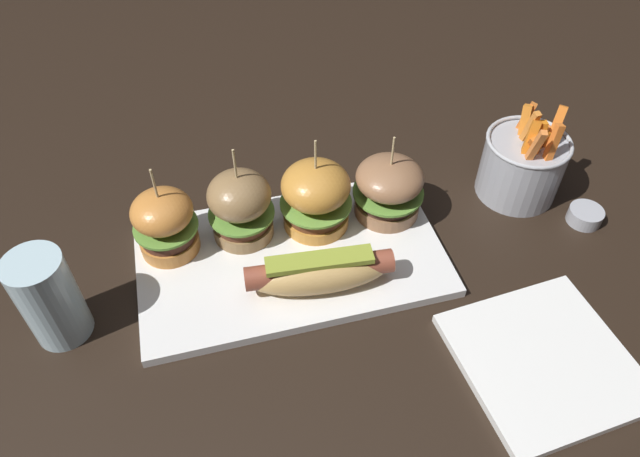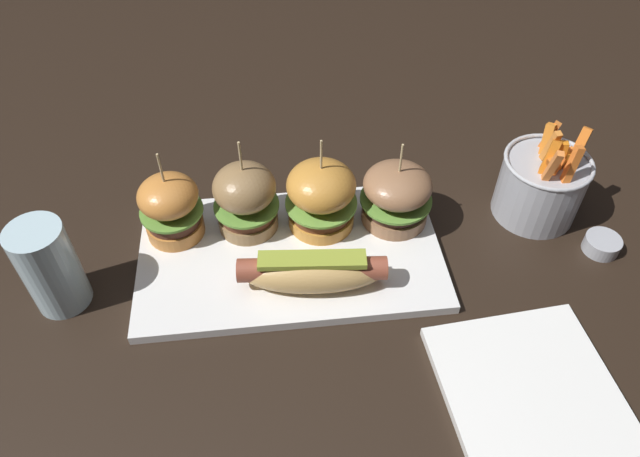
{
  "view_description": "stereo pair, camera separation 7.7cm",
  "coord_description": "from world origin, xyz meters",
  "px_view_note": "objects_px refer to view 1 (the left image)",
  "views": [
    {
      "loc": [
        -0.1,
        -0.52,
        0.61
      ],
      "look_at": [
        0.04,
        0.0,
        0.05
      ],
      "focal_mm": 32.82,
      "sensor_mm": 36.0,
      "label": 1
    },
    {
      "loc": [
        -0.02,
        -0.53,
        0.61
      ],
      "look_at": [
        0.04,
        0.0,
        0.05
      ],
      "focal_mm": 32.82,
      "sensor_mm": 36.0,
      "label": 2
    }
  ],
  "objects_px": {
    "slider_far_left": "(165,223)",
    "fries_bucket": "(522,164)",
    "slider_far_right": "(389,188)",
    "water_glass": "(49,298)",
    "hot_dog": "(320,272)",
    "slider_center_left": "(240,206)",
    "sauce_ramekin": "(585,215)",
    "slider_center_right": "(316,196)",
    "side_plate": "(544,360)",
    "platter_main": "(291,258)"
  },
  "relations": [
    {
      "from": "slider_center_left",
      "to": "water_glass",
      "type": "xyz_separation_m",
      "value": [
        -0.24,
        -0.09,
        -0.0
      ]
    },
    {
      "from": "slider_far_left",
      "to": "side_plate",
      "type": "bearing_deg",
      "value": -34.9
    },
    {
      "from": "sauce_ramekin",
      "to": "side_plate",
      "type": "xyz_separation_m",
      "value": [
        -0.18,
        -0.2,
        -0.01
      ]
    },
    {
      "from": "slider_far_left",
      "to": "water_glass",
      "type": "relative_size",
      "value": 1.1
    },
    {
      "from": "water_glass",
      "to": "slider_far_right",
      "type": "bearing_deg",
      "value": 10.59
    },
    {
      "from": "slider_far_left",
      "to": "slider_center_left",
      "type": "height_order",
      "value": "slider_center_left"
    },
    {
      "from": "fries_bucket",
      "to": "water_glass",
      "type": "height_order",
      "value": "fries_bucket"
    },
    {
      "from": "slider_center_right",
      "to": "slider_far_right",
      "type": "bearing_deg",
      "value": -1.83
    },
    {
      "from": "slider_center_left",
      "to": "fries_bucket",
      "type": "distance_m",
      "value": 0.42
    },
    {
      "from": "sauce_ramekin",
      "to": "fries_bucket",
      "type": "bearing_deg",
      "value": 128.05
    },
    {
      "from": "slider_far_right",
      "to": "water_glass",
      "type": "relative_size",
      "value": 1.05
    },
    {
      "from": "slider_far_left",
      "to": "sauce_ramekin",
      "type": "height_order",
      "value": "slider_far_left"
    },
    {
      "from": "slider_far_left",
      "to": "fries_bucket",
      "type": "distance_m",
      "value": 0.52
    },
    {
      "from": "slider_far_right",
      "to": "sauce_ramekin",
      "type": "relative_size",
      "value": 2.72
    },
    {
      "from": "slider_far_left",
      "to": "sauce_ramekin",
      "type": "relative_size",
      "value": 2.85
    },
    {
      "from": "hot_dog",
      "to": "water_glass",
      "type": "height_order",
      "value": "water_glass"
    },
    {
      "from": "hot_dog",
      "to": "fries_bucket",
      "type": "bearing_deg",
      "value": 18.29
    },
    {
      "from": "slider_center_left",
      "to": "sauce_ramekin",
      "type": "xyz_separation_m",
      "value": [
        0.49,
        -0.09,
        -0.05
      ]
    },
    {
      "from": "sauce_ramekin",
      "to": "side_plate",
      "type": "bearing_deg",
      "value": -131.91
    },
    {
      "from": "slider_center_right",
      "to": "fries_bucket",
      "type": "bearing_deg",
      "value": 0.2
    },
    {
      "from": "platter_main",
      "to": "fries_bucket",
      "type": "distance_m",
      "value": 0.37
    },
    {
      "from": "sauce_ramekin",
      "to": "water_glass",
      "type": "relative_size",
      "value": 0.38
    },
    {
      "from": "hot_dog",
      "to": "sauce_ramekin",
      "type": "bearing_deg",
      "value": 3.87
    },
    {
      "from": "hot_dog",
      "to": "slider_far_left",
      "type": "bearing_deg",
      "value": 147.27
    },
    {
      "from": "platter_main",
      "to": "slider_center_left",
      "type": "xyz_separation_m",
      "value": [
        -0.05,
        0.06,
        0.06
      ]
    },
    {
      "from": "hot_dog",
      "to": "fries_bucket",
      "type": "height_order",
      "value": "fries_bucket"
    },
    {
      "from": "slider_far_left",
      "to": "water_glass",
      "type": "distance_m",
      "value": 0.17
    },
    {
      "from": "hot_dog",
      "to": "slider_center_right",
      "type": "bearing_deg",
      "value": 77.8
    },
    {
      "from": "slider_center_left",
      "to": "slider_center_right",
      "type": "xyz_separation_m",
      "value": [
        0.1,
        -0.01,
        -0.0
      ]
    },
    {
      "from": "sauce_ramekin",
      "to": "slider_center_right",
      "type": "bearing_deg",
      "value": 167.64
    },
    {
      "from": "slider_center_right",
      "to": "hot_dog",
      "type": "bearing_deg",
      "value": -102.2
    },
    {
      "from": "hot_dog",
      "to": "slider_center_right",
      "type": "relative_size",
      "value": 1.3
    },
    {
      "from": "slider_center_left",
      "to": "slider_center_right",
      "type": "height_order",
      "value": "slider_center_left"
    },
    {
      "from": "hot_dog",
      "to": "fries_bucket",
      "type": "distance_m",
      "value": 0.36
    },
    {
      "from": "hot_dog",
      "to": "slider_center_left",
      "type": "relative_size",
      "value": 1.29
    },
    {
      "from": "hot_dog",
      "to": "slider_far_right",
      "type": "bearing_deg",
      "value": 40.0
    },
    {
      "from": "slider_center_right",
      "to": "slider_center_left",
      "type": "bearing_deg",
      "value": 176.43
    },
    {
      "from": "platter_main",
      "to": "fries_bucket",
      "type": "xyz_separation_m",
      "value": [
        0.37,
        0.05,
        0.05
      ]
    },
    {
      "from": "slider_far_left",
      "to": "side_plate",
      "type": "distance_m",
      "value": 0.5
    },
    {
      "from": "slider_center_left",
      "to": "fries_bucket",
      "type": "xyz_separation_m",
      "value": [
        0.42,
        -0.01,
        -0.01
      ]
    },
    {
      "from": "platter_main",
      "to": "sauce_ramekin",
      "type": "distance_m",
      "value": 0.43
    },
    {
      "from": "slider_far_right",
      "to": "water_glass",
      "type": "distance_m",
      "value": 0.46
    },
    {
      "from": "slider_far_right",
      "to": "platter_main",
      "type": "bearing_deg",
      "value": -163.01
    },
    {
      "from": "platter_main",
      "to": "slider_center_right",
      "type": "xyz_separation_m",
      "value": [
        0.05,
        0.05,
        0.06
      ]
    },
    {
      "from": "platter_main",
      "to": "slider_center_right",
      "type": "bearing_deg",
      "value": 46.03
    },
    {
      "from": "hot_dog",
      "to": "fries_bucket",
      "type": "xyz_separation_m",
      "value": [
        0.34,
        0.11,
        0.01
      ]
    },
    {
      "from": "slider_center_right",
      "to": "side_plate",
      "type": "height_order",
      "value": "slider_center_right"
    },
    {
      "from": "sauce_ramekin",
      "to": "slider_center_left",
      "type": "bearing_deg",
      "value": 169.46
    },
    {
      "from": "slider_center_right",
      "to": "water_glass",
      "type": "bearing_deg",
      "value": -165.78
    },
    {
      "from": "slider_far_left",
      "to": "fries_bucket",
      "type": "relative_size",
      "value": 0.95
    }
  ]
}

